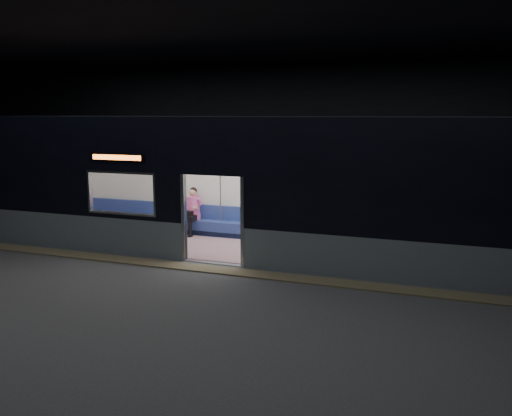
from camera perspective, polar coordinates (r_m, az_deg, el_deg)
The scene contains 7 objects.
station_floor at distance 11.70m, azimuth -6.67°, elevation -7.17°, with size 24.00×14.00×0.01m, color #47494C.
station_envelope at distance 11.19m, azimuth -7.05°, elevation 11.09°, with size 24.00×14.00×5.00m.
tactile_strip at distance 12.17m, azimuth -5.50°, elevation -6.37°, with size 22.80×0.50×0.03m, color #8C7F59.
metro_car at distance 13.60m, azimuth -1.99°, elevation 3.27°, with size 18.00×3.04×3.35m.
passenger at distance 15.39m, azimuth -6.73°, elevation -0.01°, with size 0.43×0.68×1.33m.
handbag at distance 15.24m, azimuth -7.20°, elevation -0.57°, with size 0.25×0.21×0.13m, color black.
transit_map at distance 13.99m, azimuth 16.07°, elevation 1.45°, with size 0.93×0.03×0.61m, color white.
Camera 1 is at (5.10, -9.96, 3.43)m, focal length 38.00 mm.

